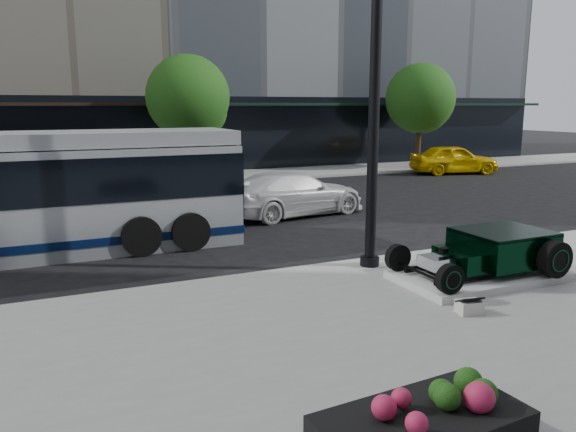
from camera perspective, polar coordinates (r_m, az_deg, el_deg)
name	(u,v)px	position (r m, az deg, el deg)	size (l,w,h in m)	color
ground	(285,248)	(14.26, -0.28, -3.24)	(120.00, 120.00, 0.00)	black
sidewalk_far	(165,180)	(27.41, -12.42, 3.62)	(70.00, 4.00, 0.12)	gray
street_trees	(191,100)	(26.55, -9.86, 11.50)	(29.80, 3.80, 5.70)	black
display_plinth	(480,275)	(11.96, 18.91, -5.74)	(3.40, 1.80, 0.15)	silver
hot_rod	(494,250)	(12.06, 20.22, -3.22)	(3.22, 2.00, 0.81)	black
info_plaque	(469,306)	(10.01, 17.94, -8.69)	(0.45, 0.37, 0.31)	silver
lamppost	(374,101)	(11.93, 8.76, 11.43)	(0.42, 0.42, 7.59)	black
flower_planter	(422,429)	(6.15, 13.45, -20.33)	(2.19, 1.20, 0.69)	black
white_sedan	(293,193)	(18.33, 0.56, 2.31)	(2.03, 4.98, 1.45)	silver
yellow_taxi	(454,159)	(30.83, 16.51, 5.55)	(1.80, 4.49, 1.53)	#E5BB06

